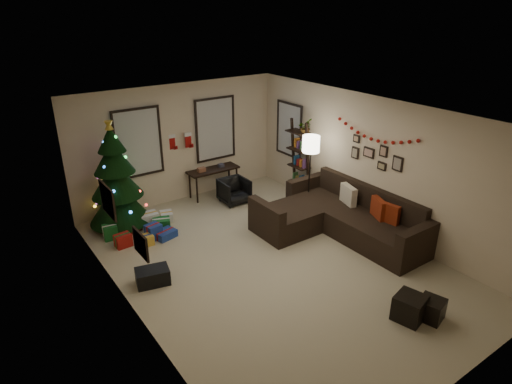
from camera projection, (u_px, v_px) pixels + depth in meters
floor at (271, 263)px, 7.98m from camera, size 7.00×7.00×0.00m
ceiling at (273, 115)px, 6.91m from camera, size 7.00×7.00×0.00m
wall_back at (179, 144)px, 10.06m from camera, size 5.00×0.00×5.00m
wall_front at (466, 299)px, 4.83m from camera, size 5.00×0.00×5.00m
wall_left at (128, 236)px, 6.12m from camera, size 0.00×7.00×7.00m
wall_right at (372, 165)px, 8.77m from camera, size 0.00×7.00×7.00m
window_back_left at (138, 143)px, 9.46m from camera, size 1.05×0.06×1.50m
window_back_right at (215, 129)px, 10.47m from camera, size 1.05×0.06×1.50m
window_right_wall at (290, 130)px, 10.61m from camera, size 0.06×0.90×1.30m
christmas_tree at (116, 183)px, 8.93m from camera, size 1.24×1.24×2.32m
presents at (147, 228)px, 8.93m from camera, size 1.50×1.01×0.30m
sofa at (338, 219)px, 8.91m from camera, size 2.16×3.11×0.93m
pillow_red_a at (389, 214)px, 8.34m from camera, size 0.17×0.43×0.42m
pillow_red_b at (378, 210)px, 8.53m from camera, size 0.28×0.45×0.44m
pillow_cream at (348, 197)px, 9.12m from camera, size 0.26×0.48×0.46m
ottoman_near at (410, 308)px, 6.50m from camera, size 0.50×0.50×0.39m
ottoman_far at (431, 309)px, 6.52m from camera, size 0.42×0.42×0.33m
desk at (213, 172)px, 10.53m from camera, size 1.24×0.44×0.67m
desk_chair at (234, 191)px, 10.26m from camera, size 0.58×0.54×0.58m
bookshelf at (300, 161)px, 10.29m from camera, size 0.30×0.55×1.89m
potted_plant at (305, 125)px, 9.85m from camera, size 0.55×0.54×0.46m
floor_lamp at (311, 149)px, 9.34m from camera, size 0.37×0.37×1.74m
art_map at (108, 200)px, 6.64m from camera, size 0.04×0.60×0.50m
art_abstract at (141, 244)px, 5.77m from camera, size 0.04×0.45×0.35m
gallery at (376, 155)px, 8.62m from camera, size 0.03×1.25×0.54m
garland at (375, 134)px, 8.47m from camera, size 0.08×1.90×0.30m
stocking_left at (172, 142)px, 9.98m from camera, size 0.20×0.05×0.36m
stocking_right at (188, 140)px, 10.03m from camera, size 0.20×0.05×0.36m
storage_bin at (153, 276)px, 7.35m from camera, size 0.61×0.48×0.27m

